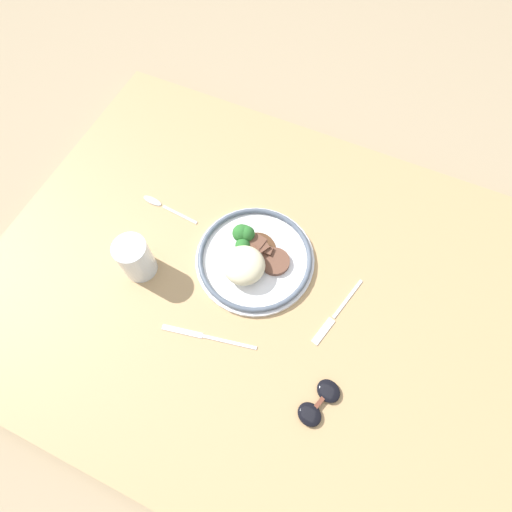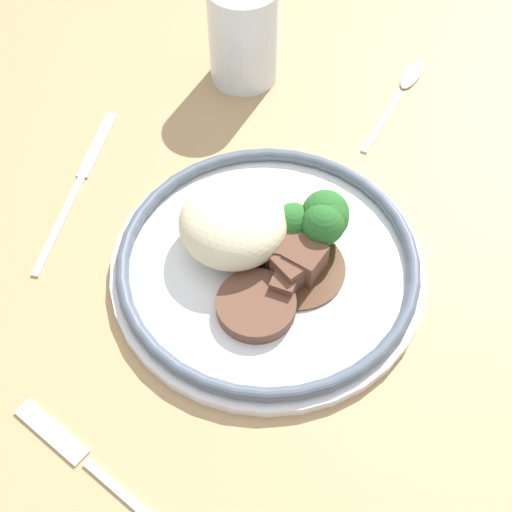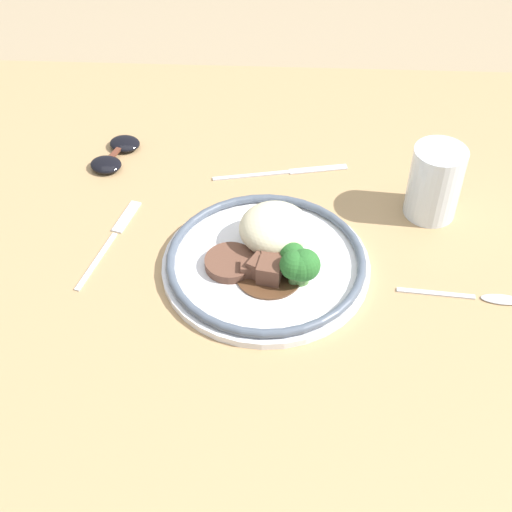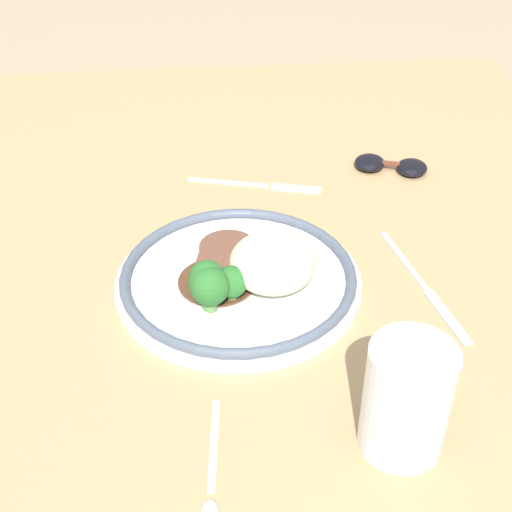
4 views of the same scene
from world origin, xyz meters
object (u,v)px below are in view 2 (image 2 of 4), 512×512
Objects in this scene: juice_glass at (244,38)px; knife at (80,182)px; fork at (88,464)px; spoon at (405,86)px; plate at (268,252)px.

juice_glass reaches higher than knife.
juice_glass is at bearing -32.93° from knife.
fork is 0.52m from spoon.
plate is 1.33× the size of knife.
spoon is at bearing -73.13° from juice_glass.
fork is (-0.22, 0.05, -0.02)m from plate.
plate reaches higher than spoon.
knife is at bearing -42.15° from fork.
juice_glass is at bearing 111.95° from spoon.
spoon is (0.28, -0.05, -0.02)m from plate.
knife is at bearing 85.21° from plate.
juice_glass is at bearing 28.66° from plate.
plate is 1.73× the size of spoon.
spoon reaches higher than fork.
knife is (0.24, 0.16, 0.00)m from fork.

